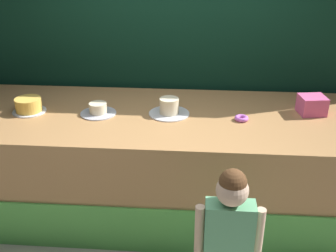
# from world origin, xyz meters

# --- Properties ---
(ground_plane) EXTENTS (12.00, 12.00, 0.00)m
(ground_plane) POSITION_xyz_m (0.00, 0.00, 0.00)
(ground_plane) COLOR #ADA38E
(stage_platform) EXTENTS (4.37, 1.32, 0.95)m
(stage_platform) POSITION_xyz_m (0.00, 0.65, 0.47)
(stage_platform) COLOR #B27F4C
(stage_platform) RESTS_ON ground_plane
(curtain_backdrop) EXTENTS (4.94, 0.08, 2.95)m
(curtain_backdrop) POSITION_xyz_m (0.00, 1.40, 1.48)
(curtain_backdrop) COLOR black
(curtain_backdrop) RESTS_ON ground_plane
(child_figure) EXTENTS (0.43, 0.20, 1.13)m
(child_figure) POSITION_xyz_m (0.47, -0.53, 0.73)
(child_figure) COLOR #3F4C8C
(child_figure) RESTS_ON ground_plane
(pink_box) EXTENTS (0.24, 0.23, 0.16)m
(pink_box) POSITION_xyz_m (1.24, 0.78, 1.03)
(pink_box) COLOR #E75B97
(pink_box) RESTS_ON stage_platform
(donut) EXTENTS (0.12, 0.12, 0.04)m
(donut) POSITION_xyz_m (0.62, 0.58, 0.97)
(donut) COLOR #CC66D8
(donut) RESTS_ON stage_platform
(cake_left) EXTENTS (0.29, 0.29, 0.13)m
(cake_left) POSITION_xyz_m (-1.24, 0.62, 1.01)
(cake_left) COLOR silver
(cake_left) RESTS_ON stage_platform
(cake_center) EXTENTS (0.31, 0.31, 0.10)m
(cake_center) POSITION_xyz_m (-0.62, 0.63, 0.99)
(cake_center) COLOR silver
(cake_center) RESTS_ON stage_platform
(cake_right) EXTENTS (0.36, 0.36, 0.14)m
(cake_right) POSITION_xyz_m (0.00, 0.67, 1.01)
(cake_right) COLOR silver
(cake_right) RESTS_ON stage_platform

